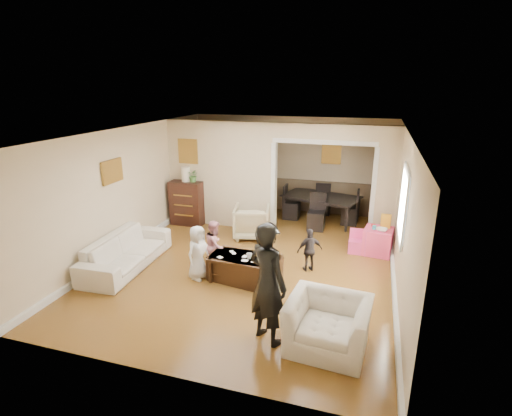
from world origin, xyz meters
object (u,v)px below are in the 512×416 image
(armchair_back, at_px, (252,222))
(cyan_cup, at_px, (374,227))
(sofa, at_px, (126,251))
(adult_person, at_px, (268,283))
(play_table, at_px, (378,241))
(child_kneel_a, at_px, (198,253))
(coffee_table, at_px, (245,269))
(child_kneel_b, at_px, (215,245))
(dresser, at_px, (187,203))
(table_lamp, at_px, (186,174))
(armchair_front, at_px, (328,324))
(dining_table, at_px, (320,209))
(coffee_cup, at_px, (249,256))
(child_toddler, at_px, (310,250))

(armchair_back, distance_m, cyan_cup, 2.74)
(sofa, bearing_deg, adult_person, -116.39)
(play_table, xyz_separation_m, child_kneel_a, (-3.15, -2.12, 0.24))
(adult_person, bearing_deg, coffee_table, -30.52)
(child_kneel_b, bearing_deg, dresser, 26.56)
(table_lamp, relative_size, child_kneel_a, 0.35)
(armchair_back, xyz_separation_m, armchair_front, (2.20, -3.55, -0.02))
(armchair_front, xyz_separation_m, adult_person, (-0.83, -0.07, 0.53))
(table_lamp, bearing_deg, play_table, -6.18)
(coffee_table, height_order, dining_table, dining_table)
(adult_person, bearing_deg, cyan_cup, -80.56)
(sofa, xyz_separation_m, coffee_cup, (2.51, 0.06, 0.21))
(child_kneel_b, bearing_deg, armchair_front, -137.45)
(child_kneel_a, bearing_deg, sofa, 107.92)
(coffee_cup, bearing_deg, armchair_back, 106.35)
(coffee_table, distance_m, cyan_cup, 2.94)
(armchair_front, height_order, play_table, armchair_front)
(cyan_cup, relative_size, adult_person, 0.05)
(cyan_cup, xyz_separation_m, child_kneel_a, (-3.05, -2.07, -0.08))
(dresser, height_order, table_lamp, table_lamp)
(coffee_cup, bearing_deg, child_toddler, 40.10)
(dresser, relative_size, table_lamp, 3.11)
(armchair_front, bearing_deg, dining_table, 104.29)
(adult_person, bearing_deg, child_kneel_b, -19.24)
(armchair_back, bearing_deg, child_kneel_a, 68.85)
(dresser, xyz_separation_m, table_lamp, (0.00, 0.00, 0.74))
(sofa, xyz_separation_m, coffee_table, (2.41, 0.11, -0.08))
(armchair_back, xyz_separation_m, dining_table, (1.36, 1.57, -0.04))
(armchair_front, distance_m, dresser, 5.64)
(coffee_cup, xyz_separation_m, play_table, (2.20, 2.02, -0.25))
(armchair_front, height_order, dining_table, armchair_front)
(sofa, relative_size, child_toddler, 2.56)
(armchair_back, bearing_deg, table_lamp, -24.97)
(table_lamp, height_order, coffee_table, table_lamp)
(play_table, distance_m, child_kneel_a, 3.80)
(dresser, bearing_deg, coffee_cup, -45.80)
(adult_person, bearing_deg, dining_table, -59.13)
(coffee_cup, relative_size, dining_table, 0.06)
(table_lamp, bearing_deg, dining_table, 20.32)
(dining_table, distance_m, adult_person, 5.23)
(armchair_front, relative_size, child_kneel_b, 1.10)
(table_lamp, height_order, child_kneel_b, table_lamp)
(armchair_back, relative_size, coffee_table, 0.65)
(play_table, bearing_deg, sofa, -156.13)
(dining_table, bearing_deg, coffee_table, -87.99)
(table_lamp, bearing_deg, cyan_cup, -6.94)
(coffee_table, height_order, child_kneel_b, child_kneel_b)
(coffee_table, bearing_deg, child_toddler, 35.54)
(coffee_cup, relative_size, child_kneel_a, 0.10)
(coffee_table, distance_m, play_table, 3.03)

